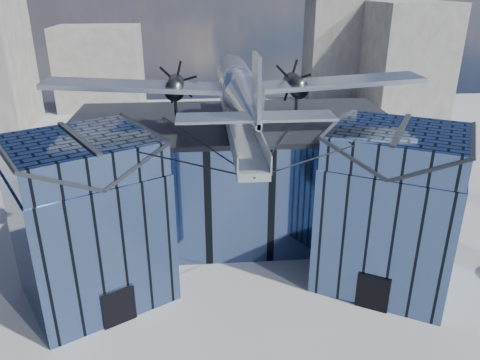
{
  "coord_description": "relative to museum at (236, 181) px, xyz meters",
  "views": [
    {
      "loc": [
        -2.77,
        -29.86,
        20.7
      ],
      "look_at": [
        0.0,
        2.0,
        7.2
      ],
      "focal_mm": 35.0,
      "sensor_mm": 36.0,
      "label": 1
    }
  ],
  "objects": [
    {
      "name": "ground_plane",
      "position": [
        -0.0,
        -5.82,
        -5.54
      ],
      "size": [
        120.0,
        120.0,
        0.0
      ],
      "primitive_type": "plane",
      "color": "gray"
    },
    {
      "name": "museum",
      "position": [
        0.0,
        0.0,
        0.0
      ],
      "size": [
        32.88,
        24.5,
        17.6
      ],
      "color": "#415885",
      "rests_on": "ground"
    },
    {
      "name": "bg_towers",
      "position": [
        1.45,
        44.67,
        4.47
      ],
      "size": [
        77.0,
        24.5,
        26.0
      ],
      "color": "gray",
      "rests_on": "ground"
    }
  ]
}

